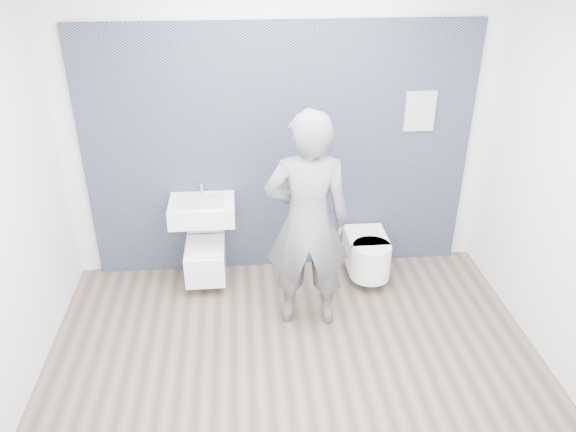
{
  "coord_description": "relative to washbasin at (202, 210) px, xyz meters",
  "views": [
    {
      "loc": [
        -0.36,
        -3.43,
        3.14
      ],
      "look_at": [
        0.0,
        0.6,
        1.0
      ],
      "focal_mm": 35.0,
      "sensor_mm": 36.0,
      "label": 1
    }
  ],
  "objects": [
    {
      "name": "ground",
      "position": [
        0.74,
        -1.22,
        -0.77
      ],
      "size": [
        4.0,
        4.0,
        0.0
      ],
      "primitive_type": "plane",
      "color": "brown",
      "rests_on": "ground"
    },
    {
      "name": "room_shell",
      "position": [
        0.74,
        -1.22,
        0.96
      ],
      "size": [
        4.0,
        4.0,
        4.0
      ],
      "color": "silver",
      "rests_on": "ground"
    },
    {
      "name": "tile_wall",
      "position": [
        0.74,
        0.25,
        -0.77
      ],
      "size": [
        3.6,
        0.06,
        2.4
      ],
      "primitive_type": "cube",
      "color": "black",
      "rests_on": "ground"
    },
    {
      "name": "washbasin",
      "position": [
        0.0,
        0.0,
        0.0
      ],
      "size": [
        0.6,
        0.45,
        0.45
      ],
      "color": "white",
      "rests_on": "ground"
    },
    {
      "name": "toilet_square",
      "position": [
        -0.0,
        -0.04,
        -0.49
      ],
      "size": [
        0.37,
        0.53,
        0.69
      ],
      "color": "white",
      "rests_on": "ground"
    },
    {
      "name": "toilet_rounded",
      "position": [
        1.56,
        -0.1,
        -0.5
      ],
      "size": [
        0.38,
        0.65,
        0.35
      ],
      "color": "white",
      "rests_on": "ground"
    },
    {
      "name": "info_placard",
      "position": [
        2.03,
        0.21,
        -0.77
      ],
      "size": [
        0.28,
        0.03,
        0.37
      ],
      "primitive_type": "cube",
      "color": "white",
      "rests_on": "ground"
    },
    {
      "name": "visitor",
      "position": [
        0.89,
        -0.67,
        0.19
      ],
      "size": [
        0.73,
        0.51,
        1.92
      ],
      "primitive_type": "imported",
      "rotation": [
        0.0,
        0.0,
        3.07
      ],
      "color": "slate",
      "rests_on": "ground"
    }
  ]
}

